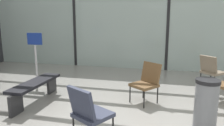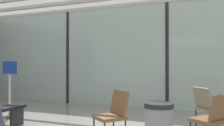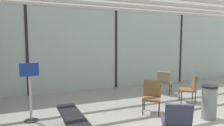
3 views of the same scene
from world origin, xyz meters
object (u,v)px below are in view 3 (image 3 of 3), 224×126
object	(u,v)px
waiting_bench	(72,119)
trash_bin	(209,102)
parked_airplane	(97,42)
info_sign	(30,94)
lounge_chair_1	(177,121)
lounge_chair_2	(190,87)
lounge_chair_4	(152,95)
lounge_chair_3	(164,81)

from	to	relation	value
waiting_bench	trash_bin	distance (m)	3.42
parked_airplane	info_sign	bearing A→B (deg)	-120.91
lounge_chair_1	lounge_chair_2	distance (m)	3.18
lounge_chair_4	lounge_chair_2	bearing A→B (deg)	47.77
parked_airplane	lounge_chair_4	xyz separation A→B (m)	(-1.15, -7.74, -1.43)
lounge_chair_1	waiting_bench	bearing A→B (deg)	-6.64
lounge_chair_3	lounge_chair_4	size ratio (longest dim) A/B	1.00
trash_bin	info_sign	world-z (taller)	info_sign
parked_airplane	trash_bin	size ratio (longest dim) A/B	13.60
lounge_chair_2	lounge_chair_3	bearing A→B (deg)	-141.24
lounge_chair_3	info_sign	size ratio (longest dim) A/B	0.60
lounge_chair_2	info_sign	xyz separation A→B (m)	(-4.79, 0.32, 0.18)
lounge_chair_2	lounge_chair_4	world-z (taller)	same
trash_bin	lounge_chair_4	bearing A→B (deg)	135.50
lounge_chair_2	waiting_bench	distance (m)	4.14
lounge_chair_3	waiting_bench	xyz separation A→B (m)	(-3.93, -2.06, -0.13)
lounge_chair_4	info_sign	xyz separation A→B (m)	(-3.11, 0.62, 0.18)
lounge_chair_2	trash_bin	size ratio (longest dim) A/B	1.01
parked_airplane	trash_bin	distance (m)	8.88
lounge_chair_2	info_sign	bearing A→B (deg)	-60.61
parked_airplane	lounge_chair_4	distance (m)	7.95
parked_airplane	waiting_bench	size ratio (longest dim) A/B	6.88
lounge_chair_3	waiting_bench	distance (m)	4.44
lounge_chair_4	waiting_bench	bearing A→B (deg)	-128.40
info_sign	lounge_chair_2	bearing A→B (deg)	-3.86
parked_airplane	lounge_chair_2	world-z (taller)	parked_airplane
trash_bin	info_sign	xyz separation A→B (m)	(-4.14, 1.64, 0.25)
lounge_chair_3	info_sign	xyz separation A→B (m)	(-4.68, -0.86, 0.18)
lounge_chair_1	waiting_bench	world-z (taller)	lounge_chair_1
lounge_chair_1	info_sign	size ratio (longest dim) A/B	0.60
parked_airplane	waiting_bench	distance (m)	9.17
parked_airplane	lounge_chair_2	distance (m)	7.59
lounge_chair_3	lounge_chair_4	bearing A→B (deg)	91.38
parked_airplane	info_sign	xyz separation A→B (m)	(-4.26, -7.12, -1.24)
lounge_chair_1	info_sign	xyz separation A→B (m)	(-2.42, 2.43, 0.18)
trash_bin	info_sign	size ratio (longest dim) A/B	0.60
trash_bin	lounge_chair_3	bearing A→B (deg)	77.87
parked_airplane	lounge_chair_2	xyz separation A→B (m)	(0.53, -7.44, -1.43)
lounge_chair_3	trash_bin	distance (m)	2.55
lounge_chair_4	trash_bin	bearing A→B (deg)	-6.80
lounge_chair_2	lounge_chair_3	world-z (taller)	same
lounge_chair_2	waiting_bench	size ratio (longest dim) A/B	0.51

